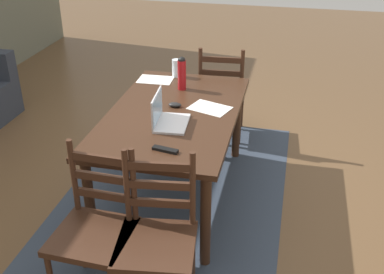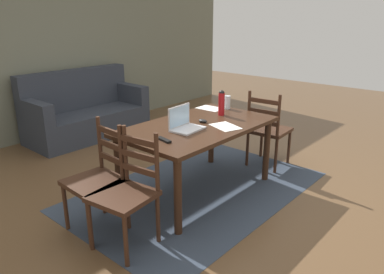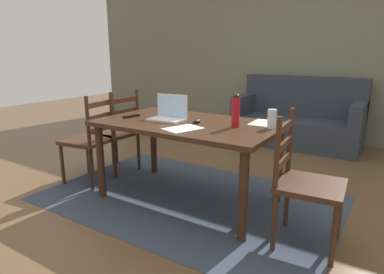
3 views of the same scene
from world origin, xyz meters
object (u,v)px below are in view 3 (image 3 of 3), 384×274
Objects in this scene: couch at (298,121)px; chair_left_far at (116,133)px; tv_remote at (132,116)px; dining_table at (188,131)px; chair_left_near at (91,140)px; chair_right_near at (305,183)px; laptop at (169,113)px; drinking_glass at (272,119)px; computer_mouse at (197,121)px; water_bottle at (236,110)px.

chair_left_far is at bearing -121.01° from couch.
couch is 10.59× the size of tv_remote.
dining_table is 1.13m from chair_left_near.
chair_right_near is 0.53× the size of couch.
laptop is at bearing 179.89° from dining_table.
drinking_glass is (0.93, 0.16, 0.02)m from laptop.
drinking_glass is 0.65m from computer_mouse.
water_bottle reaches higher than chair_left_near.
chair_left_far is 9.50× the size of computer_mouse.
tv_remote is at bearing -164.95° from laptop.
chair_right_near is at bearing -42.72° from drinking_glass.
laptop reaches higher than chair_left_far.
laptop is at bearing -11.97° from chair_left_far.
drinking_glass is 0.91× the size of tv_remote.
water_bottle reaches higher than tv_remote.
laptop is 1.98× the size of tv_remote.
dining_table is 0.26m from laptop.
computer_mouse is (0.09, 0.01, 0.11)m from dining_table.
chair_left_far and chair_left_near have the same top height.
tv_remote is at bearing -172.20° from water_bottle.
chair_left_near is 2.82× the size of laptop.
chair_left_near is at bearing -170.46° from dining_table.
laptop is at bearing 179.53° from computer_mouse.
chair_left_far is 3.42× the size of water_bottle.
chair_left_near is (-0.00, -0.37, 0.00)m from chair_left_far.
couch is 2.62m from laptop.
couch is at bearing 82.63° from computer_mouse.
couch is 6.48× the size of water_bottle.
laptop is (0.88, -0.19, 0.34)m from chair_left_far.
chair_right_near is 0.81m from water_bottle.
chair_left_far is 2.74m from couch.
laptop reaches higher than tv_remote.
couch is 2.45m from drinking_glass.
laptop is 0.66m from water_bottle.
dining_table is 4.79× the size of laptop.
computer_mouse reaches higher than tv_remote.
chair_left_near is at bearing -171.68° from water_bottle.
couch reaches higher than dining_table.
computer_mouse is at bearing -8.56° from chair_left_far.
water_bottle is 0.38m from computer_mouse.
chair_right_near is 6.12× the size of drinking_glass.
dining_table is 0.90× the size of couch.
couch is 2.55m from water_bottle.
chair_left_far is at bearing 169.17° from computer_mouse.
computer_mouse is (-0.36, -0.03, -0.13)m from water_bottle.
tv_remote is (0.51, -0.29, 0.29)m from chair_left_far.
chair_right_near is (2.19, -0.38, 0.00)m from chair_left_far.
tv_remote is (-1.03, -0.14, -0.13)m from water_bottle.
couch is (1.41, 2.34, -0.11)m from chair_left_far.
couch is at bearing 62.58° from chair_left_near.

